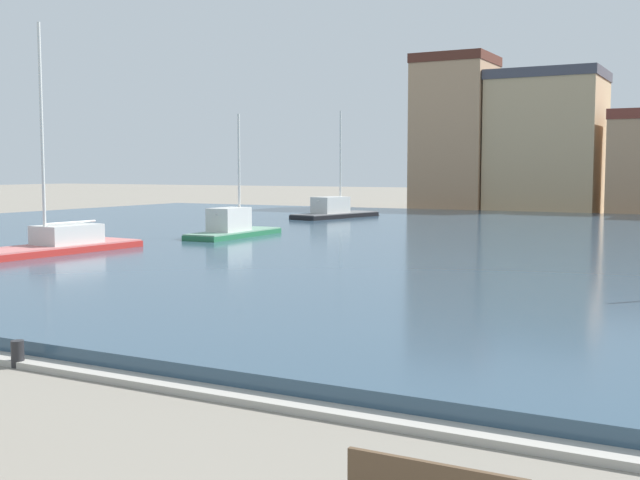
{
  "coord_description": "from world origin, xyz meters",
  "views": [
    {
      "loc": [
        6.42,
        -1.41,
        3.67
      ],
      "look_at": [
        -1.4,
        13.15,
        2.2
      ],
      "focal_mm": 44.73,
      "sensor_mm": 36.0,
      "label": 1
    }
  ],
  "objects": [
    {
      "name": "harbor_water",
      "position": [
        0.0,
        34.93,
        0.2
      ],
      "size": [
        85.68,
        51.56,
        0.39
      ],
      "primitive_type": "cube",
      "color": "#334C60",
      "rests_on": "ground"
    },
    {
      "name": "sailboat_green",
      "position": [
        -15.63,
        31.14,
        0.58
      ],
      "size": [
        1.95,
        7.11,
        6.37
      ],
      "color": "#236B42",
      "rests_on": "ground"
    },
    {
      "name": "sailboat_red",
      "position": [
        -17.62,
        20.74,
        0.5
      ],
      "size": [
        2.74,
        8.44,
        9.25
      ],
      "color": "red",
      "rests_on": "ground"
    },
    {
      "name": "mooring_bollard",
      "position": [
        -5.42,
        8.75,
        0.25
      ],
      "size": [
        0.24,
        0.24,
        0.5
      ],
      "primitive_type": "cylinder",
      "color": "#232326",
      "rests_on": "ground"
    },
    {
      "name": "sailboat_black",
      "position": [
        -18.15,
        47.16,
        0.58
      ],
      "size": [
        3.67,
        8.33,
        7.62
      ],
      "color": "black",
      "rests_on": "ground"
    },
    {
      "name": "quay_edge_coping",
      "position": [
        0.0,
        8.9,
        0.06
      ],
      "size": [
        85.68,
        0.5,
        0.12
      ],
      "primitive_type": "cube",
      "color": "#ADA89E",
      "rests_on": "ground"
    },
    {
      "name": "townhouse_end_terrace",
      "position": [
        -8.56,
        66.6,
        5.89
      ],
      "size": [
        9.0,
        7.85,
        11.76
      ],
      "color": "tan",
      "rests_on": "ground"
    },
    {
      "name": "townhouse_narrow_midrow",
      "position": [
        -16.24,
        65.53,
        6.73
      ],
      "size": [
        6.37,
        6.41,
        13.43
      ],
      "color": "tan",
      "rests_on": "ground"
    }
  ]
}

